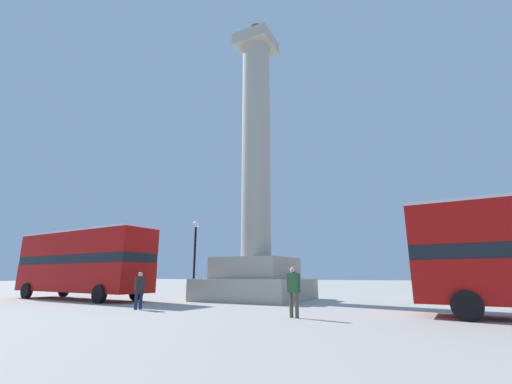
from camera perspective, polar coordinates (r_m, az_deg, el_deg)
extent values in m
plane|color=#ADA89E|center=(22.46, 0.00, -17.56)|extent=(200.00, 200.00, 0.00)
cube|color=#A39E8E|center=(22.42, 0.00, -15.91)|extent=(6.16, 6.16, 1.30)
cube|color=#A39E8E|center=(22.41, 0.00, -12.60)|extent=(4.43, 4.43, 1.30)
cylinder|color=#A39E8E|center=(24.08, 0.00, 7.75)|extent=(1.97, 1.97, 15.45)
cube|color=#A39E8E|center=(28.13, 0.00, 23.45)|extent=(2.66, 2.66, 0.90)
sphere|color=brown|center=(28.78, 0.00, 25.12)|extent=(1.21, 1.21, 1.21)
cylinder|color=black|center=(16.56, 31.70, -15.23)|extent=(1.02, 0.36, 1.00)
cylinder|color=black|center=(14.10, 31.72, -15.83)|extent=(1.02, 0.36, 1.00)
cube|color=#A80F0C|center=(25.44, -27.18, -12.59)|extent=(11.33, 3.30, 1.71)
cube|color=black|center=(25.46, -26.90, -10.05)|extent=(11.32, 3.25, 0.55)
cube|color=#A80F0C|center=(25.52, -26.66, -7.83)|extent=(11.33, 3.30, 1.45)
cube|color=silver|center=(25.59, -26.47, -6.09)|extent=(11.33, 3.30, 0.12)
cylinder|color=black|center=(23.03, -19.34, -15.48)|extent=(1.02, 0.37, 1.00)
cylinder|color=black|center=(21.51, -24.67, -15.20)|extent=(1.02, 0.37, 1.00)
cylinder|color=black|center=(29.46, -29.38, -13.98)|extent=(1.02, 0.37, 1.00)
cylinder|color=black|center=(28.28, -33.89, -13.51)|extent=(1.02, 0.37, 1.00)
cube|color=#A39E8E|center=(25.83, 32.40, -12.27)|extent=(4.69, 4.21, 2.45)
ellipsoid|color=brown|center=(25.96, 31.58, -5.90)|extent=(2.46, 1.96, 1.06)
cone|color=brown|center=(25.62, 33.62, -4.47)|extent=(1.18, 0.99, 1.12)
cylinder|color=brown|center=(26.08, 31.31, -3.77)|extent=(0.36, 0.36, 0.90)
sphere|color=brown|center=(26.16, 31.15, -2.50)|extent=(0.28, 0.28, 0.28)
cylinder|color=brown|center=(25.87, 33.59, -8.09)|extent=(0.20, 0.20, 1.15)
cylinder|color=brown|center=(25.33, 33.10, -8.08)|extent=(0.20, 0.20, 1.15)
cylinder|color=brown|center=(26.42, 30.72, -8.53)|extent=(0.20, 0.20, 1.15)
cylinder|color=brown|center=(25.89, 30.18, -8.52)|extent=(0.20, 0.20, 1.15)
cylinder|color=black|center=(22.93, -10.46, -16.77)|extent=(0.31, 0.31, 0.40)
cylinder|color=black|center=(22.91, -10.23, -11.52)|extent=(0.14, 0.14, 4.60)
sphere|color=white|center=(23.14, -9.97, -5.31)|extent=(0.42, 0.42, 0.42)
cylinder|color=#4C473D|center=(13.14, 6.81, -18.26)|extent=(0.14, 0.14, 0.88)
cylinder|color=#4C473D|center=(13.31, 5.89, -18.22)|extent=(0.14, 0.14, 0.88)
cube|color=#1E4C28|center=(13.19, 6.25, -14.82)|extent=(0.51, 0.32, 0.70)
sphere|color=tan|center=(13.18, 6.20, -12.79)|extent=(0.24, 0.24, 0.24)
cylinder|color=#192347|center=(17.24, -18.64, -16.70)|extent=(0.14, 0.14, 0.80)
cylinder|color=#192347|center=(17.13, -19.35, -16.67)|extent=(0.14, 0.14, 0.80)
cube|color=black|center=(17.16, -18.80, -14.31)|extent=(0.29, 0.46, 0.63)
sphere|color=tan|center=(17.15, -18.69, -12.89)|extent=(0.22, 0.22, 0.22)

